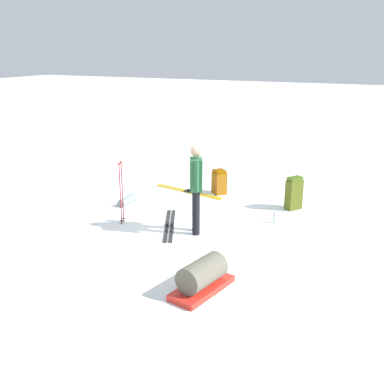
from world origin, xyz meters
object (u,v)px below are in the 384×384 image
at_px(skier_standing, 196,185).
at_px(ski_pair_far, 170,225).
at_px(gear_sled, 202,277).
at_px(thermos_bottle, 275,217).
at_px(ski_poles_planted_near, 121,189).
at_px(backpack_bright, 294,193).
at_px(backpack_large_dark, 219,182).
at_px(sleeping_mat_rolled, 127,200).
at_px(ski_pair_near, 188,191).

height_order(skier_standing, ski_pair_far, skier_standing).
distance_m(skier_standing, gear_sled, 2.33).
distance_m(ski_pair_far, thermos_bottle, 2.11).
bearing_deg(ski_poles_planted_near, backpack_bright, 127.92).
distance_m(backpack_large_dark, backpack_bright, 1.92).
bearing_deg(gear_sled, backpack_large_dark, -160.88).
height_order(ski_pair_far, sleeping_mat_rolled, sleeping_mat_rolled).
bearing_deg(gear_sled, ski_pair_far, -141.64).
xyz_separation_m(skier_standing, sleeping_mat_rolled, (-0.84, -2.10, -0.86)).
distance_m(backpack_large_dark, sleeping_mat_rolled, 2.27).
height_order(gear_sled, thermos_bottle, gear_sled).
xyz_separation_m(backpack_bright, sleeping_mat_rolled, (1.28, -3.46, -0.27)).
bearing_deg(sleeping_mat_rolled, backpack_bright, 110.35).
distance_m(backpack_bright, sleeping_mat_rolled, 3.70).
height_order(backpack_bright, thermos_bottle, backpack_bright).
xyz_separation_m(skier_standing, ski_poles_planted_near, (0.16, -1.56, -0.25)).
relative_size(backpack_bright, ski_poles_planted_near, 0.58).
distance_m(backpack_large_dark, thermos_bottle, 2.20).
xyz_separation_m(backpack_large_dark, gear_sled, (4.43, 1.53, -0.06)).
xyz_separation_m(ski_pair_far, thermos_bottle, (-1.03, 1.84, 0.12)).
xyz_separation_m(skier_standing, gear_sled, (1.97, 1.01, -0.73)).
height_order(backpack_large_dark, gear_sled, backpack_large_dark).
bearing_deg(backpack_large_dark, thermos_bottle, 52.58).
bearing_deg(ski_poles_planted_near, thermos_bottle, 114.74).
bearing_deg(thermos_bottle, ski_pair_far, -60.68).
bearing_deg(backpack_large_dark, ski_pair_far, -2.28).
bearing_deg(sleeping_mat_rolled, ski_pair_near, 149.28).
relative_size(skier_standing, backpack_large_dark, 2.87).
bearing_deg(skier_standing, backpack_large_dark, -167.98).
bearing_deg(backpack_large_dark, skier_standing, 12.02).
distance_m(ski_pair_near, ski_poles_planted_near, 2.52).
relative_size(ski_pair_far, ski_poles_planted_near, 1.29).
distance_m(skier_standing, thermos_bottle, 1.85).
xyz_separation_m(ski_pair_near, gear_sled, (4.22, 2.27, 0.21)).
xyz_separation_m(ski_pair_near, backpack_large_dark, (-0.21, 0.73, 0.28)).
height_order(skier_standing, thermos_bottle, skier_standing).
bearing_deg(ski_pair_far, backpack_large_dark, 177.72).
bearing_deg(ski_poles_planted_near, sleeping_mat_rolled, -151.81).
distance_m(skier_standing, sleeping_mat_rolled, 2.42).
xyz_separation_m(ski_poles_planted_near, gear_sled, (1.81, 2.57, -0.48)).
relative_size(skier_standing, ski_pair_near, 0.87).
bearing_deg(ski_poles_planted_near, backpack_large_dark, 158.37).
bearing_deg(ski_poles_planted_near, gear_sled, 54.88).
xyz_separation_m(ski_pair_near, ski_pair_far, (2.16, 0.64, 0.00)).
bearing_deg(ski_poles_planted_near, skier_standing, 95.71).
height_order(skier_standing, ski_pair_near, skier_standing).
bearing_deg(ski_pair_far, sleeping_mat_rolled, -116.80).
height_order(backpack_bright, gear_sled, backpack_bright).
bearing_deg(thermos_bottle, ski_pair_near, -114.46).
bearing_deg(backpack_bright, backpack_large_dark, -100.23).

